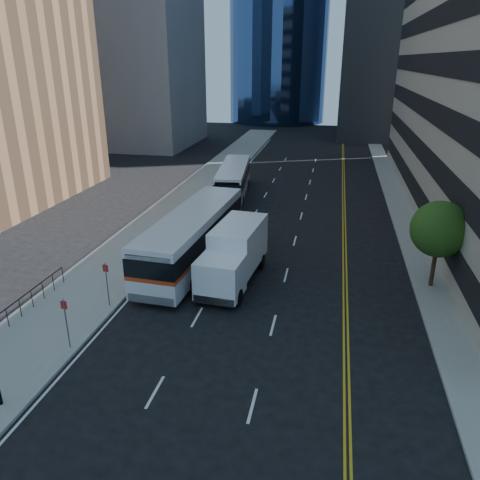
{
  "coord_description": "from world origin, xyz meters",
  "views": [
    {
      "loc": [
        2.93,
        -18.39,
        12.55
      ],
      "look_at": [
        -2.08,
        6.27,
        2.8
      ],
      "focal_mm": 35.0,
      "sensor_mm": 36.0,
      "label": 1
    }
  ],
  "objects_px": {
    "box_truck": "(234,254)",
    "bus_rear": "(234,179)",
    "street_tree": "(439,229)",
    "bus_front": "(193,236)"
  },
  "relations": [
    {
      "from": "street_tree",
      "to": "bus_front",
      "type": "relative_size",
      "value": 0.38
    },
    {
      "from": "street_tree",
      "to": "box_truck",
      "type": "distance_m",
      "value": 11.73
    },
    {
      "from": "box_truck",
      "to": "bus_rear",
      "type": "bearing_deg",
      "value": 107.6
    },
    {
      "from": "bus_front",
      "to": "bus_rear",
      "type": "bearing_deg",
      "value": 96.88
    },
    {
      "from": "bus_front",
      "to": "bus_rear",
      "type": "relative_size",
      "value": 1.17
    },
    {
      "from": "street_tree",
      "to": "box_truck",
      "type": "relative_size",
      "value": 0.7
    },
    {
      "from": "bus_rear",
      "to": "box_truck",
      "type": "distance_m",
      "value": 19.36
    },
    {
      "from": "bus_rear",
      "to": "street_tree",
      "type": "bearing_deg",
      "value": -54.62
    },
    {
      "from": "bus_rear",
      "to": "box_truck",
      "type": "xyz_separation_m",
      "value": [
        4.12,
        -18.91,
        0.19
      ]
    },
    {
      "from": "bus_rear",
      "to": "box_truck",
      "type": "relative_size",
      "value": 1.58
    }
  ]
}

